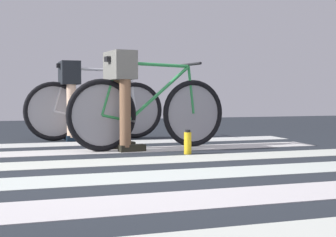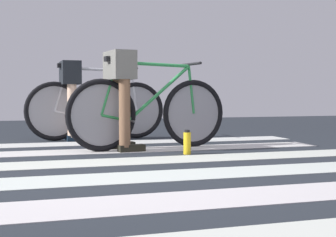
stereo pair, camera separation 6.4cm
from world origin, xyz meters
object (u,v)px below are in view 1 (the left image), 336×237
at_px(water_bottle, 188,143).
at_px(bicycle_1_of_2, 149,112).
at_px(cyclist_1_of_2, 121,87).
at_px(cyclist_2_of_2, 70,89).
at_px(bicycle_2_of_2, 95,109).

bearing_deg(water_bottle, bicycle_1_of_2, 114.64).
xyz_separation_m(cyclist_1_of_2, cyclist_2_of_2, (-0.38, 1.21, -0.02)).
bearing_deg(cyclist_2_of_2, bicycle_1_of_2, -62.25).
distance_m(bicycle_2_of_2, cyclist_2_of_2, 0.39).
relative_size(bicycle_1_of_2, cyclist_1_of_2, 1.75).
bearing_deg(cyclist_1_of_2, bicycle_1_of_2, 0.00).
distance_m(bicycle_1_of_2, water_bottle, 0.63).
bearing_deg(bicycle_2_of_2, bicycle_1_of_2, -75.05).
distance_m(bicycle_1_of_2, cyclist_2_of_2, 1.37).
xyz_separation_m(bicycle_1_of_2, bicycle_2_of_2, (-0.37, 1.18, 0.00)).
height_order(bicycle_1_of_2, water_bottle, bicycle_1_of_2).
relative_size(bicycle_1_of_2, cyclist_2_of_2, 1.80).
bearing_deg(cyclist_1_of_2, cyclist_2_of_2, 99.06).
bearing_deg(water_bottle, bicycle_2_of_2, 109.76).
bearing_deg(bicycle_1_of_2, cyclist_1_of_2, -180.00).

